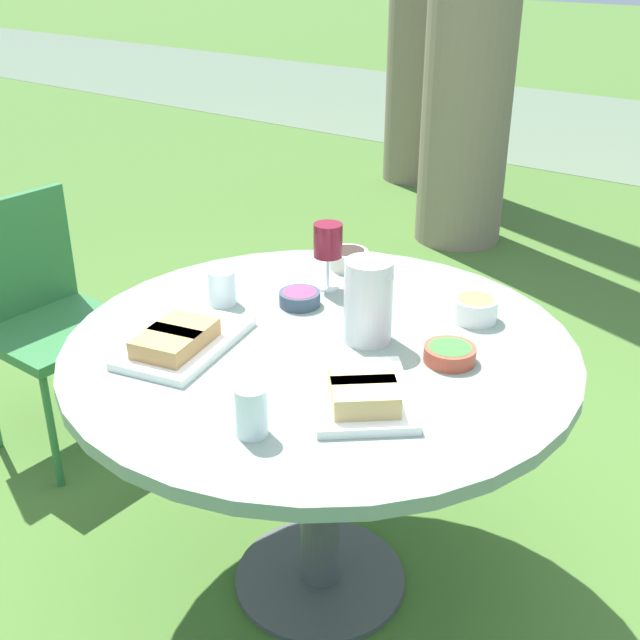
{
  "coord_description": "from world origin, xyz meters",
  "views": [
    {
      "loc": [
        1.05,
        -1.4,
        1.7
      ],
      "look_at": [
        0.0,
        0.0,
        0.84
      ],
      "focal_mm": 45.0,
      "sensor_mm": 36.0,
      "label": 1
    }
  ],
  "objects_px": {
    "dining_table": "(320,381)",
    "chair_near_left": "(41,305)",
    "water_pitcher": "(368,301)",
    "wine_glass": "(328,242)"
  },
  "relations": [
    {
      "from": "chair_near_left",
      "to": "wine_glass",
      "type": "height_order",
      "value": "wine_glass"
    },
    {
      "from": "water_pitcher",
      "to": "chair_near_left",
      "type": "bearing_deg",
      "value": -177.71
    },
    {
      "from": "dining_table",
      "to": "wine_glass",
      "type": "relative_size",
      "value": 6.6
    },
    {
      "from": "chair_near_left",
      "to": "wine_glass",
      "type": "relative_size",
      "value": 4.63
    },
    {
      "from": "dining_table",
      "to": "water_pitcher",
      "type": "relative_size",
      "value": 6.02
    },
    {
      "from": "dining_table",
      "to": "chair_near_left",
      "type": "distance_m",
      "value": 1.24
    },
    {
      "from": "wine_glass",
      "to": "chair_near_left",
      "type": "bearing_deg",
      "value": -166.66
    },
    {
      "from": "chair_near_left",
      "to": "wine_glass",
      "type": "xyz_separation_m",
      "value": [
        1.05,
        0.25,
        0.39
      ]
    },
    {
      "from": "wine_glass",
      "to": "dining_table",
      "type": "bearing_deg",
      "value": -57.0
    },
    {
      "from": "dining_table",
      "to": "chair_near_left",
      "type": "height_order",
      "value": "chair_near_left"
    }
  ]
}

